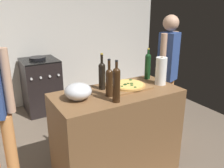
% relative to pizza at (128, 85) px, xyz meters
% --- Properties ---
extents(ground_plane, '(4.43, 3.71, 0.02)m').
position_rel_pizza_xyz_m(ground_plane, '(-0.13, 0.73, -0.97)').
color(ground_plane, '#6B5B4C').
extents(kitchen_wall_rear, '(4.43, 0.10, 2.60)m').
position_rel_pizza_xyz_m(kitchen_wall_rear, '(-0.13, 2.34, 0.34)').
color(kitchen_wall_rear, beige).
rests_on(kitchen_wall_rear, ground_plane).
extents(counter, '(1.26, 0.61, 0.93)m').
position_rel_pizza_xyz_m(counter, '(-0.16, -0.04, -0.50)').
color(counter, brown).
rests_on(counter, ground_plane).
extents(cutting_board, '(0.40, 0.32, 0.02)m').
position_rel_pizza_xyz_m(cutting_board, '(-0.00, 0.00, -0.02)').
color(cutting_board, olive).
rests_on(cutting_board, counter).
extents(pizza, '(0.35, 0.35, 0.03)m').
position_rel_pizza_xyz_m(pizza, '(0.00, 0.00, 0.00)').
color(pizza, tan).
rests_on(pizza, cutting_board).
extents(mixing_bowl, '(0.24, 0.24, 0.15)m').
position_rel_pizza_xyz_m(mixing_bowl, '(-0.56, -0.03, 0.05)').
color(mixing_bowl, '#B2B2B7').
rests_on(mixing_bowl, counter).
extents(paper_towel_roll, '(0.12, 0.12, 0.29)m').
position_rel_pizza_xyz_m(paper_towel_roll, '(0.36, -0.08, 0.11)').
color(paper_towel_roll, white).
rests_on(paper_towel_roll, counter).
extents(wine_bottle_clear, '(0.07, 0.07, 0.36)m').
position_rel_pizza_xyz_m(wine_bottle_clear, '(-0.25, 0.10, 0.12)').
color(wine_bottle_clear, black).
rests_on(wine_bottle_clear, counter).
extents(wine_bottle_green, '(0.07, 0.07, 0.37)m').
position_rel_pizza_xyz_m(wine_bottle_green, '(-0.30, -0.25, 0.14)').
color(wine_bottle_green, '#331E0F').
rests_on(wine_bottle_green, counter).
extents(wine_bottle_dark, '(0.06, 0.06, 0.35)m').
position_rel_pizza_xyz_m(wine_bottle_dark, '(-0.28, -0.10, 0.12)').
color(wine_bottle_dark, '#331E0F').
rests_on(wine_bottle_dark, counter).
extents(wine_bottle_amber, '(0.07, 0.07, 0.35)m').
position_rel_pizza_xyz_m(wine_bottle_amber, '(0.36, 0.15, 0.13)').
color(wine_bottle_amber, '#143819').
rests_on(wine_bottle_amber, counter).
extents(stove, '(0.56, 0.62, 0.92)m').
position_rel_pizza_xyz_m(stove, '(-0.43, 1.94, -0.51)').
color(stove, black).
rests_on(stove, ground_plane).
extents(person_in_red, '(0.35, 0.26, 1.62)m').
position_rel_pizza_xyz_m(person_in_red, '(0.81, 0.30, -0.04)').
color(person_in_red, '#D88C4C').
rests_on(person_in_red, ground_plane).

